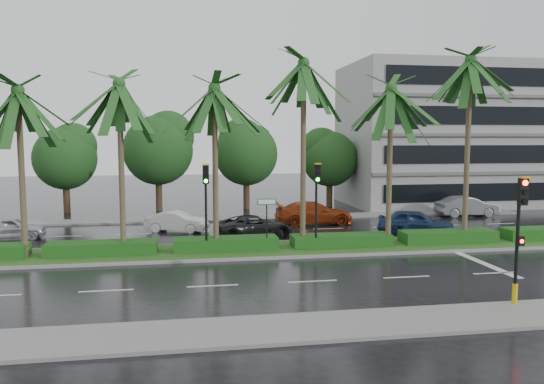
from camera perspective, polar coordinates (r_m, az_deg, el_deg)
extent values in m
plane|color=black|center=(26.38, 1.76, -6.75)|extent=(120.00, 120.00, 0.00)
cube|color=slate|center=(16.85, 8.76, -13.91)|extent=(40.00, 2.40, 0.12)
cube|color=slate|center=(38.02, -1.78, -2.79)|extent=(40.00, 2.00, 0.12)
cube|color=gray|center=(27.32, 1.35, -6.16)|extent=(36.00, 4.00, 0.14)
cube|color=#22541C|center=(27.31, 1.35, -6.00)|extent=(35.60, 3.70, 0.02)
cube|color=#164B15|center=(27.07, -17.81, -5.73)|extent=(5.20, 1.40, 0.60)
cube|color=#164B15|center=(26.85, -4.98, -5.56)|extent=(5.20, 1.40, 0.60)
cube|color=#164B15|center=(27.96, 7.43, -5.13)|extent=(5.20, 1.40, 0.60)
cube|color=#164B15|center=(30.24, 18.40, -4.56)|extent=(5.20, 1.40, 0.60)
cube|color=silver|center=(33.48, -21.41, -4.45)|extent=(2.00, 0.12, 0.01)
cube|color=silver|center=(21.25, -17.41, -10.09)|extent=(2.00, 0.12, 0.01)
cube|color=silver|center=(32.89, -14.56, -4.41)|extent=(2.00, 0.12, 0.01)
cube|color=silver|center=(21.07, -6.40, -9.99)|extent=(2.00, 0.12, 0.01)
cube|color=silver|center=(32.77, -7.56, -4.31)|extent=(2.00, 0.12, 0.01)
cube|color=silver|center=(21.64, 4.39, -9.55)|extent=(2.00, 0.12, 0.01)
cube|color=silver|center=(33.14, -0.61, -4.15)|extent=(2.00, 0.12, 0.01)
cube|color=silver|center=(22.91, 14.27, -8.85)|extent=(2.00, 0.12, 0.01)
cube|color=silver|center=(33.98, 6.08, -3.93)|extent=(2.00, 0.12, 0.01)
cube|color=silver|center=(24.76, 22.85, -8.02)|extent=(2.00, 0.12, 0.01)
cube|color=silver|center=(35.26, 12.37, -3.68)|extent=(2.00, 0.12, 0.01)
cube|color=silver|center=(36.93, 18.15, -3.41)|extent=(2.00, 0.12, 0.01)
cube|color=silver|center=(38.93, 23.38, -3.14)|extent=(2.00, 0.12, 0.01)
cube|color=silver|center=(26.67, 21.46, -7.00)|extent=(0.40, 6.00, 0.01)
cylinder|color=#493D2A|center=(27.34, -25.32, 1.70)|extent=(0.28, 0.28, 7.78)
cylinder|color=#493D2A|center=(27.81, -24.99, -5.86)|extent=(0.40, 0.40, 0.44)
cylinder|color=#493D2A|center=(26.56, -15.89, 2.35)|extent=(0.28, 0.28, 8.17)
cylinder|color=#493D2A|center=(27.05, -15.67, -5.84)|extent=(0.40, 0.40, 0.44)
cylinder|color=#493D2A|center=(26.24, -6.12, 2.33)|extent=(0.28, 0.28, 8.01)
cylinder|color=#493D2A|center=(26.74, -6.03, -5.79)|extent=(0.40, 0.40, 0.44)
cylinder|color=#493D2A|center=(27.15, 3.37, 3.89)|extent=(0.28, 0.28, 9.36)
cylinder|color=#493D2A|center=(27.66, 3.32, -5.38)|extent=(0.40, 0.40, 0.44)
cylinder|color=#493D2A|center=(28.15, 12.52, 2.58)|extent=(0.28, 0.28, 8.13)
cylinder|color=#493D2A|center=(28.61, 12.36, -5.13)|extent=(0.40, 0.40, 0.44)
cylinder|color=#493D2A|center=(30.35, 20.26, 4.09)|extent=(0.28, 0.28, 9.73)
cylinder|color=#493D2A|center=(30.81, 19.96, -4.57)|extent=(0.40, 0.40, 0.44)
cylinder|color=black|center=(19.79, 24.82, -6.12)|extent=(0.12, 0.12, 3.40)
cube|color=black|center=(19.34, 25.39, 0.03)|extent=(0.30, 0.18, 0.90)
cube|color=gold|center=(19.20, 25.65, 1.42)|extent=(0.34, 0.12, 0.06)
cylinder|color=#FF0C05|center=(19.23, 25.60, 0.89)|extent=(0.18, 0.04, 0.18)
cylinder|color=black|center=(19.25, 25.56, 0.00)|extent=(0.18, 0.04, 0.18)
cylinder|color=black|center=(19.28, 25.52, -0.89)|extent=(0.18, 0.04, 0.18)
cylinder|color=gold|center=(20.10, 24.65, -9.90)|extent=(0.18, 0.18, 0.70)
cube|color=black|center=(19.57, 25.14, -4.78)|extent=(0.22, 0.16, 0.32)
cylinder|color=#FF0C05|center=(19.50, 25.29, -4.82)|extent=(0.12, 0.03, 0.12)
cylinder|color=black|center=(25.96, -7.10, -2.84)|extent=(0.12, 0.12, 3.40)
cube|color=black|center=(25.55, -7.14, 1.88)|extent=(0.30, 0.18, 0.90)
cube|color=gold|center=(25.40, -7.15, 2.94)|extent=(0.34, 0.12, 0.06)
cylinder|color=black|center=(25.43, -7.14, 2.53)|extent=(0.18, 0.04, 0.18)
cylinder|color=black|center=(25.45, -7.13, 1.86)|extent=(0.18, 0.04, 0.18)
cylinder|color=#0CE519|center=(25.47, -7.13, 1.19)|extent=(0.18, 0.04, 0.18)
cylinder|color=black|center=(26.76, 4.76, -2.56)|extent=(0.12, 0.12, 3.40)
cube|color=black|center=(26.36, 4.90, 2.02)|extent=(0.30, 0.18, 0.90)
cube|color=gold|center=(26.21, 4.97, 3.05)|extent=(0.34, 0.12, 0.06)
cylinder|color=black|center=(26.24, 4.96, 2.66)|extent=(0.18, 0.04, 0.18)
cylinder|color=black|center=(26.26, 4.95, 2.00)|extent=(0.18, 0.04, 0.18)
cylinder|color=#0CE519|center=(26.28, 4.95, 1.35)|extent=(0.18, 0.04, 0.18)
cylinder|color=black|center=(26.42, -0.57, -3.52)|extent=(0.06, 0.06, 2.60)
cube|color=#0C5926|center=(26.22, -0.56, -1.05)|extent=(0.95, 0.04, 0.30)
cube|color=white|center=(26.20, -0.56, -1.06)|extent=(0.85, 0.01, 0.22)
cylinder|color=#392F1A|center=(43.92, -21.22, -0.57)|extent=(0.52, 0.52, 2.33)
sphere|color=#163614|center=(43.71, -21.37, 3.39)|extent=(4.80, 4.80, 4.80)
sphere|color=#163614|center=(43.98, -21.33, 4.62)|extent=(3.60, 3.60, 3.60)
cylinder|color=#392F1A|center=(43.02, -12.06, -0.20)|extent=(0.52, 0.52, 2.67)
sphere|color=#163614|center=(42.81, -12.16, 4.42)|extent=(5.49, 5.49, 5.49)
sphere|color=#163614|center=(43.10, -12.17, 5.84)|extent=(4.11, 4.11, 4.11)
cylinder|color=#392F1A|center=(43.28, -2.76, -0.17)|extent=(0.52, 0.52, 2.48)
sphere|color=#163614|center=(43.07, -2.79, 4.10)|extent=(5.10, 5.10, 5.10)
sphere|color=#163614|center=(43.35, -2.84, 5.42)|extent=(3.83, 3.83, 3.83)
cylinder|color=#392F1A|center=(44.66, 6.19, -0.17)|extent=(0.52, 0.52, 2.24)
sphere|color=#163614|center=(44.45, 6.23, 3.56)|extent=(4.60, 4.60, 4.60)
sphere|color=#163614|center=(44.71, 6.14, 4.72)|extent=(3.45, 3.45, 3.45)
cylinder|color=#392F1A|center=(47.03, 14.43, -0.04)|extent=(0.52, 0.52, 2.21)
sphere|color=#163614|center=(46.84, 14.52, 3.46)|extent=(4.55, 4.55, 4.55)
sphere|color=#163614|center=(47.09, 14.40, 4.55)|extent=(3.41, 3.41, 3.41)
cube|color=gray|center=(48.55, 17.59, 5.84)|extent=(16.00, 10.00, 12.00)
imported|color=#BBBCC4|center=(33.60, -26.31, -3.49)|extent=(1.92, 3.98, 1.31)
imported|color=silver|center=(33.16, -10.20, -3.15)|extent=(2.52, 4.03, 1.25)
imported|color=black|center=(30.98, -1.88, -3.67)|extent=(2.92, 4.88, 1.27)
imported|color=maroon|center=(35.53, 4.51, -2.26)|extent=(2.20, 5.27, 1.52)
imported|color=navy|center=(32.62, 15.18, -3.19)|extent=(3.44, 4.75, 1.50)
imported|color=slate|center=(41.54, 20.24, -1.46)|extent=(1.59, 4.52, 1.49)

